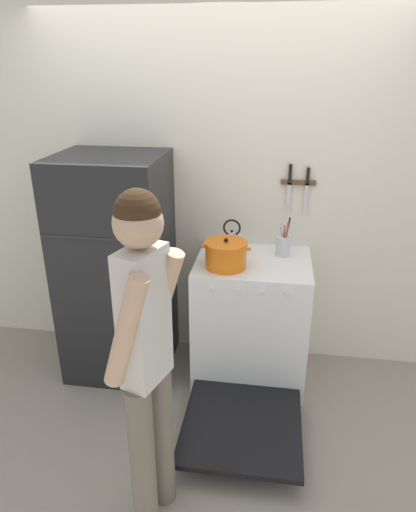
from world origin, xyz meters
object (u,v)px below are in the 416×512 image
Objects in this scene: tea_kettle at (232,242)px; utensil_jar at (283,245)px; refrigerator at (117,268)px; stove_range at (251,323)px; dutch_oven_pot at (226,254)px; person at (146,352)px.

utensil_jar is (0.36, 0.01, -0.01)m from tea_kettle.
refrigerator reaches higher than stove_range.
dutch_oven_pot is 1.19× the size of utensil_jar.
stove_range is 0.59m from dutch_oven_pot.
stove_range is (0.97, -0.02, -0.35)m from refrigerator.
tea_kettle is at bearing 86.96° from dutch_oven_pot.
stove_range is 0.59m from tea_kettle.
refrigerator is at bearing 172.11° from dutch_oven_pot.
refrigerator reaches higher than utensil_jar.
stove_range is at bearing -45.55° from tea_kettle.
utensil_jar is 1.48m from person.
stove_range is 5.56× the size of tea_kettle.
refrigerator is at bearing -170.00° from tea_kettle.
person reaches higher than stove_range.
utensil_jar is (0.37, 0.26, -0.01)m from dutch_oven_pot.
dutch_oven_pot reaches higher than stove_range.
refrigerator is 5.95× the size of utensil_jar.
refrigerator is 1.03m from stove_range.
tea_kettle is at bearing 134.45° from stove_range.
refrigerator is 1.34m from person.
person is (-0.60, -1.35, -0.01)m from utensil_jar.
tea_kettle is 0.14× the size of person.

